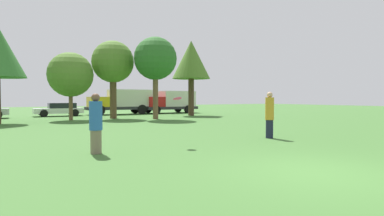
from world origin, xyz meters
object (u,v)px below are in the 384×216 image
object	(u,v)px
person_thrower	(96,123)
tree_5	(191,60)
person_catcher	(270,115)
delivery_truck_yellow	(123,101)
tree_2	(70,75)
parked_car_white	(60,109)
tree_3	(113,63)
tree_4	(155,59)
delivery_truck_red	(171,101)
frisbee	(177,99)

from	to	relation	value
person_thrower	tree_5	size ratio (longest dim) A/B	0.26
person_catcher	delivery_truck_yellow	xyz separation A→B (m)	(1.31, 21.35, 0.39)
tree_2	parked_car_white	distance (m)	6.43
tree_3	tree_4	bearing A→B (deg)	-43.24
delivery_truck_red	tree_2	bearing A→B (deg)	27.22
person_thrower	delivery_truck_yellow	distance (m)	22.76
delivery_truck_red	person_catcher	bearing A→B (deg)	72.83
tree_4	delivery_truck_yellow	distance (m)	8.96
tree_3	tree_5	bearing A→B (deg)	1.47
tree_2	tree_4	bearing A→B (deg)	-21.42
person_catcher	delivery_truck_red	distance (m)	22.19
frisbee	delivery_truck_red	size ratio (longest dim) A/B	0.05
frisbee	person_catcher	bearing A→B (deg)	-3.13
frisbee	delivery_truck_yellow	bearing A→B (deg)	75.42
person_thrower	person_catcher	distance (m)	6.97
frisbee	tree_2	size ratio (longest dim) A/B	0.06
person_catcher	tree_2	bearing A→B (deg)	-71.18
person_catcher	frisbee	size ratio (longest dim) A/B	6.37
frisbee	tree_3	distance (m)	15.72
person_thrower	tree_3	size ratio (longest dim) A/B	0.29
frisbee	tree_4	size ratio (longest dim) A/B	0.05
tree_2	tree_5	bearing A→B (deg)	1.75
person_catcher	delivery_truck_yellow	bearing A→B (deg)	-92.19
tree_3	person_thrower	bearing A→B (deg)	-109.44
tree_2	parked_car_white	xyz separation A→B (m)	(0.11, 5.81, -2.74)
person_thrower	person_catcher	xyz separation A→B (m)	(6.97, -0.16, 0.07)
parked_car_white	delivery_truck_red	distance (m)	11.42
tree_3	tree_2	bearing A→B (deg)	-177.59
frisbee	tree_2	world-z (taller)	tree_2
tree_2	frisbee	bearing A→B (deg)	-87.54
tree_4	tree_5	bearing A→B (deg)	28.22
person_catcher	parked_car_white	bearing A→B (deg)	-76.10
tree_3	tree_4	world-z (taller)	tree_4
tree_2	delivery_truck_red	size ratio (longest dim) A/B	0.84
person_catcher	delivery_truck_red	world-z (taller)	delivery_truck_red
tree_3	tree_4	size ratio (longest dim) A/B	0.97
person_catcher	tree_2	distance (m)	16.25
frisbee	tree_3	bearing A→B (deg)	80.28
tree_2	tree_4	distance (m)	6.41
person_thrower	tree_3	xyz separation A→B (m)	(5.40, 15.30, 3.57)
tree_2	delivery_truck_red	world-z (taller)	tree_2
person_thrower	person_catcher	world-z (taller)	person_catcher
person_thrower	delivery_truck_yellow	xyz separation A→B (m)	(8.28, 21.19, 0.45)
tree_3	frisbee	bearing A→B (deg)	-99.72
person_thrower	tree_5	xyz separation A→B (m)	(12.87, 15.49, 4.24)
parked_car_white	tree_3	bearing A→B (deg)	119.35
tree_4	delivery_truck_red	xyz separation A→B (m)	(5.67, 8.12, -3.38)
frisbee	tree_3	size ratio (longest dim) A/B	0.05
person_catcher	tree_3	bearing A→B (deg)	-82.87
person_catcher	delivery_truck_yellow	size ratio (longest dim) A/B	0.28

